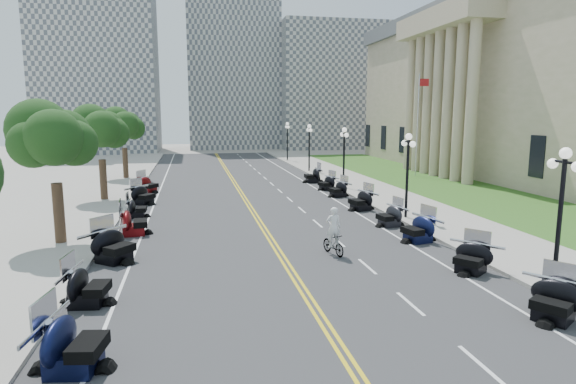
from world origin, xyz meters
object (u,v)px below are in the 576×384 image
civic_building (546,87)px  cyclist_rider (334,213)px  bicycle (333,244)px  motorcycle_n_3 (555,299)px  flagpole (417,126)px

civic_building → cyclist_rider: bearing=-140.9°
bicycle → motorcycle_n_3: bearing=-77.0°
cyclist_rider → bicycle: bearing=-0.0°
bicycle → cyclist_rider: bearing=0.0°
flagpole → bicycle: flagpole is taller
cyclist_rider → civic_building: bearing=-140.9°
civic_building → cyclist_rider: (-29.69, -24.09, -7.02)m
motorcycle_n_3 → cyclist_rider: bearing=176.5°
civic_building → flagpole: civic_building is taller
cyclist_rider → flagpole: bearing=-123.1°
flagpole → cyclist_rider: bearing=-123.1°
cyclist_rider → motorcycle_n_3: bearing=119.9°
bicycle → flagpole: bearing=40.1°
motorcycle_n_3 → cyclist_rider: cyclist_rider is taller
civic_building → bicycle: size_ratio=31.51×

